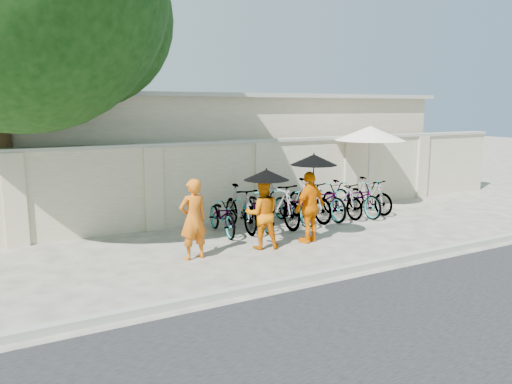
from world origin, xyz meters
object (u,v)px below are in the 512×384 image
monk_left (193,219)px  monk_center (262,214)px  patio_umbrella (370,134)px  monk_right (310,207)px

monk_left → monk_center: size_ratio=1.07×
monk_left → patio_umbrella: (6.31, 2.11, 1.37)m
monk_center → monk_right: bearing=-164.8°
monk_left → monk_center: (1.54, -0.00, -0.06)m
monk_left → monk_right: (2.69, -0.10, -0.01)m
monk_center → monk_right: (1.15, -0.09, 0.05)m
monk_left → monk_center: monk_left is taller
monk_right → patio_umbrella: patio_umbrella is taller
monk_left → patio_umbrella: bearing=-167.7°
monk_left → patio_umbrella: 6.79m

